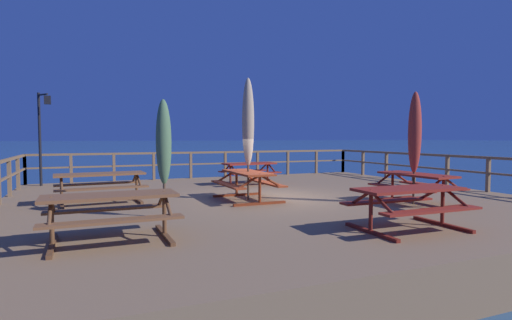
# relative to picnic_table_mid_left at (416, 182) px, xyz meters

# --- Properties ---
(ground_plane) EXTENTS (600.00, 600.00, 0.00)m
(ground_plane) POSITION_rel_picnic_table_mid_left_xyz_m (-2.98, 2.38, -1.43)
(ground_plane) COLOR navy
(wooden_deck) EXTENTS (13.67, 12.47, 0.87)m
(wooden_deck) POSITION_rel_picnic_table_mid_left_xyz_m (-2.98, 2.38, -1.00)
(wooden_deck) COLOR #846647
(wooden_deck) RESTS_ON ground
(railing_waterside_far) EXTENTS (13.47, 0.10, 1.09)m
(railing_waterside_far) POSITION_rel_picnic_table_mid_left_xyz_m (-2.98, 8.47, 0.17)
(railing_waterside_far) COLOR brown
(railing_waterside_far) RESTS_ON wooden_deck
(railing_side_right) EXTENTS (0.10, 12.27, 1.09)m
(railing_side_right) POSITION_rel_picnic_table_mid_left_xyz_m (3.71, 2.38, 0.17)
(railing_side_right) COLOR brown
(railing_side_right) RESTS_ON wooden_deck
(picnic_table_mid_left) EXTENTS (1.50, 2.03, 0.78)m
(picnic_table_mid_left) POSITION_rel_picnic_table_mid_left_xyz_m (0.00, 0.00, 0.00)
(picnic_table_mid_left) COLOR maroon
(picnic_table_mid_left) RESTS_ON wooden_deck
(picnic_table_front_left) EXTENTS (1.41, 2.03, 0.78)m
(picnic_table_front_left) POSITION_rel_picnic_table_mid_left_xyz_m (-3.69, 2.22, 0.00)
(picnic_table_front_left) COLOR #993819
(picnic_table_front_left) RESTS_ON wooden_deck
(picnic_table_front_right) EXTENTS (2.08, 1.42, 0.78)m
(picnic_table_front_right) POSITION_rel_picnic_table_mid_left_xyz_m (-7.27, -0.94, 0.00)
(picnic_table_front_right) COLOR brown
(picnic_table_front_right) RESTS_ON wooden_deck
(picnic_table_mid_centre) EXTENTS (1.95, 1.54, 0.78)m
(picnic_table_mid_centre) POSITION_rel_picnic_table_mid_left_xyz_m (-2.29, 5.56, -0.00)
(picnic_table_mid_centre) COLOR maroon
(picnic_table_mid_centre) RESTS_ON wooden_deck
(picnic_table_mid_right) EXTENTS (2.03, 1.43, 0.78)m
(picnic_table_mid_right) POSITION_rel_picnic_table_mid_left_xyz_m (-2.25, -2.11, 0.00)
(picnic_table_mid_right) COLOR maroon
(picnic_table_mid_right) RESTS_ON wooden_deck
(picnic_table_back_right) EXTENTS (2.25, 1.55, 0.78)m
(picnic_table_back_right) POSITION_rel_picnic_table_mid_left_xyz_m (-7.31, 3.22, 0.01)
(picnic_table_back_right) COLOR brown
(picnic_table_back_right) RESTS_ON wooden_deck
(patio_umbrella_tall_mid_left) EXTENTS (0.32, 0.32, 2.81)m
(patio_umbrella_tall_mid_left) POSITION_rel_picnic_table_mid_left_xyz_m (-0.07, 0.01, 1.23)
(patio_umbrella_tall_mid_left) COLOR #4C3828
(patio_umbrella_tall_mid_left) RESTS_ON wooden_deck
(patio_umbrella_short_back) EXTENTS (0.32, 0.32, 3.25)m
(patio_umbrella_short_back) POSITION_rel_picnic_table_mid_left_xyz_m (-3.66, 2.23, 1.50)
(patio_umbrella_short_back) COLOR #4C3828
(patio_umbrella_short_back) RESTS_ON wooden_deck
(patio_umbrella_tall_back_right) EXTENTS (0.32, 0.32, 2.47)m
(patio_umbrella_tall_back_right) POSITION_rel_picnic_table_mid_left_xyz_m (-6.13, 0.75, 1.01)
(patio_umbrella_tall_back_right) COLOR #4C3828
(patio_umbrella_tall_back_right) RESTS_ON wooden_deck
(lamp_post_hooked) EXTENTS (0.45, 0.60, 3.20)m
(lamp_post_hooked) POSITION_rel_picnic_table_mid_left_xyz_m (-9.00, 7.75, 1.55)
(lamp_post_hooked) COLOR black
(lamp_post_hooked) RESTS_ON wooden_deck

